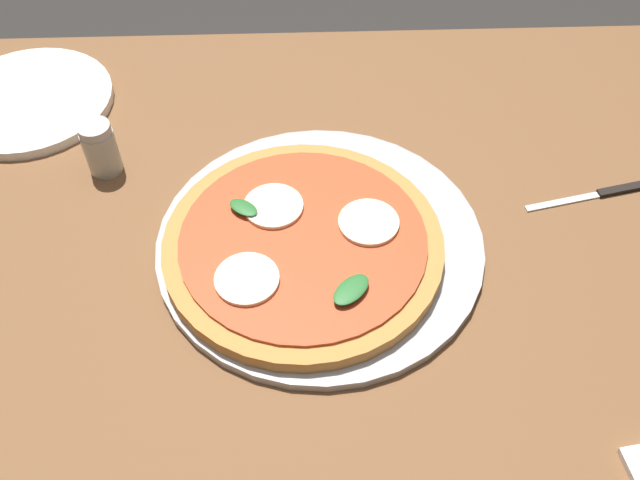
% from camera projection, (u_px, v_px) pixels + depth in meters
% --- Properties ---
extents(ground_plane, '(6.00, 6.00, 0.00)m').
position_uv_depth(ground_plane, '(297.00, 471.00, 1.36)').
color(ground_plane, '#2D2B28').
extents(dining_table, '(1.48, 0.85, 0.71)m').
position_uv_depth(dining_table, '(285.00, 286.00, 0.88)').
color(dining_table, brown).
rests_on(dining_table, ground_plane).
extents(serving_tray, '(0.38, 0.38, 0.01)m').
position_uv_depth(serving_tray, '(320.00, 242.00, 0.80)').
color(serving_tray, '#B2B2B7').
rests_on(serving_tray, dining_table).
extents(pizza, '(0.32, 0.32, 0.03)m').
position_uv_depth(pizza, '(303.00, 244.00, 0.77)').
color(pizza, '#C6843F').
rests_on(pizza, serving_tray).
extents(plate_white, '(0.23, 0.23, 0.01)m').
position_uv_depth(plate_white, '(29.00, 101.00, 0.96)').
color(plate_white, white).
rests_on(plate_white, dining_table).
extents(knife, '(0.16, 0.05, 0.01)m').
position_uv_depth(knife, '(604.00, 193.00, 0.85)').
color(knife, black).
rests_on(knife, dining_table).
extents(pepper_shaker, '(0.04, 0.04, 0.07)m').
position_uv_depth(pepper_shaker, '(101.00, 148.00, 0.86)').
color(pepper_shaker, '#B2B7AD').
rests_on(pepper_shaker, dining_table).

